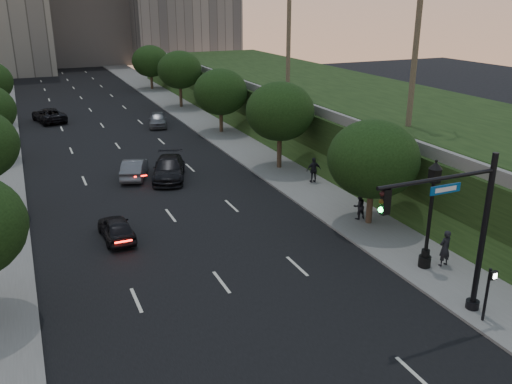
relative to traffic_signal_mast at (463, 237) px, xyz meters
name	(u,v)px	position (x,y,z in m)	size (l,w,h in m)	color
ground	(266,341)	(-7.84, 1.57, -3.67)	(160.00, 160.00, 0.00)	black
road_surface	(122,151)	(-7.84, 31.57, -3.66)	(16.00, 140.00, 0.02)	black
sidewalk_right	(232,139)	(2.41, 31.57, -3.60)	(4.50, 140.00, 0.15)	slate
embankment	(351,113)	(14.16, 29.57, -1.67)	(18.00, 90.00, 4.00)	black
parapet_wall	(273,94)	(5.66, 29.57, 0.68)	(0.35, 90.00, 0.70)	slate
tree_right_a	(373,159)	(2.46, 9.57, 0.35)	(5.20, 5.20, 6.24)	#38281C
tree_right_b	(280,111)	(2.46, 21.57, 0.84)	(5.20, 5.20, 6.74)	#38281C
tree_right_c	(220,92)	(2.46, 34.57, 0.35)	(5.20, 5.20, 6.24)	#38281C
tree_right_d	(180,70)	(2.46, 48.57, 0.84)	(5.20, 5.20, 6.74)	#38281C
tree_right_e	(150,61)	(2.46, 63.57, 0.35)	(5.20, 5.20, 6.24)	#38281C
traffic_signal_mast	(463,237)	(0.00, 0.00, 0.00)	(5.68, 0.56, 7.00)	black
street_lamp	(429,220)	(1.75, 3.84, -1.04)	(0.64, 0.64, 5.62)	black
pedestrian_signal	(488,290)	(0.81, -0.93, -2.11)	(0.30, 0.33, 2.50)	black
sedan_near_left	(116,228)	(-11.44, 13.45, -3.01)	(1.56, 3.88, 1.32)	black
sedan_mid_left	(134,168)	(-8.28, 23.89, -2.95)	(1.52, 4.36, 1.44)	#54565B
sedan_far_left	(49,115)	(-12.72, 46.63, -2.92)	(2.48, 5.39, 1.50)	black
sedan_near_right	(169,169)	(-6.03, 22.58, -2.89)	(2.20, 5.42, 1.57)	black
sedan_far_right	(158,119)	(-2.58, 39.84, -2.93)	(1.76, 4.36, 1.49)	slate
pedestrian_a	(445,248)	(2.67, 3.56, -2.59)	(0.68, 0.45, 1.86)	black
pedestrian_b	(359,206)	(2.23, 10.29, -2.72)	(0.78, 0.61, 1.61)	black
pedestrian_c	(314,170)	(3.10, 17.28, -2.61)	(1.07, 0.44, 1.82)	black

